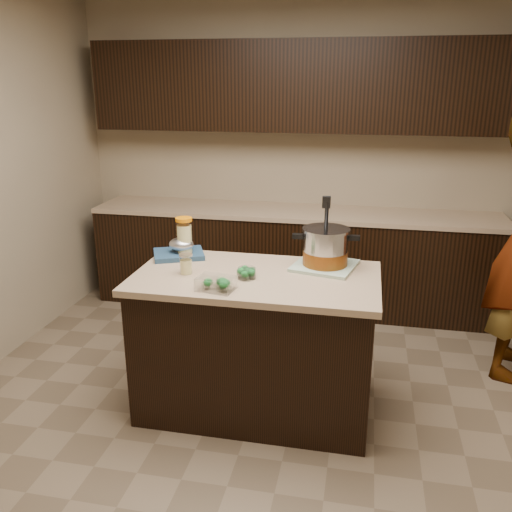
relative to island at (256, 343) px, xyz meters
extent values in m
plane|color=brown|center=(0.00, 0.00, -0.45)|extent=(4.00, 4.00, 0.00)
cube|color=tan|center=(0.00, 2.00, 0.90)|extent=(4.00, 0.04, 2.70)
cube|color=tan|center=(0.00, -2.00, 0.90)|extent=(4.00, 0.04, 2.70)
cube|color=black|center=(0.00, 1.70, -0.02)|extent=(3.60, 0.60, 0.86)
cube|color=tan|center=(0.00, 1.70, 0.43)|extent=(3.60, 0.63, 0.04)
cube|color=black|center=(0.00, 1.82, 1.50)|extent=(3.60, 0.35, 0.75)
cube|color=black|center=(0.00, 0.00, -0.02)|extent=(1.40, 0.75, 0.86)
cube|color=tan|center=(0.00, 0.00, 0.43)|extent=(1.46, 0.81, 0.04)
cube|color=#5D8A66|center=(0.39, 0.23, 0.46)|extent=(0.43, 0.43, 0.02)
cylinder|color=#B7B7BC|center=(0.39, 0.23, 0.57)|extent=(0.30, 0.30, 0.21)
cylinder|color=brown|center=(0.39, 0.23, 0.51)|extent=(0.30, 0.30, 0.09)
cylinder|color=#B7B7BC|center=(0.39, 0.23, 0.69)|extent=(0.32, 0.32, 0.01)
cube|color=black|center=(0.22, 0.21, 0.64)|extent=(0.07, 0.04, 0.03)
cube|color=black|center=(0.56, 0.24, 0.64)|extent=(0.07, 0.04, 0.03)
cylinder|color=black|center=(0.39, 0.20, 0.75)|extent=(0.03, 0.12, 0.26)
cylinder|color=#DFD588|center=(-0.52, 0.24, 0.56)|extent=(0.10, 0.10, 0.22)
cylinder|color=white|center=(-0.52, 0.24, 0.57)|extent=(0.12, 0.12, 0.24)
cylinder|color=orange|center=(-0.52, 0.24, 0.70)|extent=(0.12, 0.12, 0.02)
cylinder|color=#DFD588|center=(-0.42, -0.06, 0.49)|extent=(0.09, 0.09, 0.09)
cylinder|color=white|center=(-0.42, -0.06, 0.50)|extent=(0.10, 0.10, 0.11)
cylinder|color=silver|center=(-0.42, -0.06, 0.57)|extent=(0.11, 0.11, 0.02)
cylinder|color=silver|center=(-0.05, -0.02, 0.47)|extent=(0.13, 0.13, 0.05)
cylinder|color=silver|center=(-0.05, -0.06, 0.47)|extent=(0.14, 0.14, 0.05)
cube|color=silver|center=(-0.17, -0.27, 0.48)|extent=(0.22, 0.18, 0.07)
cube|color=navy|center=(-0.57, 0.24, 0.46)|extent=(0.39, 0.36, 0.03)
ellipsoid|color=silver|center=(-0.55, 0.25, 0.52)|extent=(0.16, 0.13, 0.09)
camera|label=1|loc=(0.61, -2.97, 1.57)|focal=38.00mm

